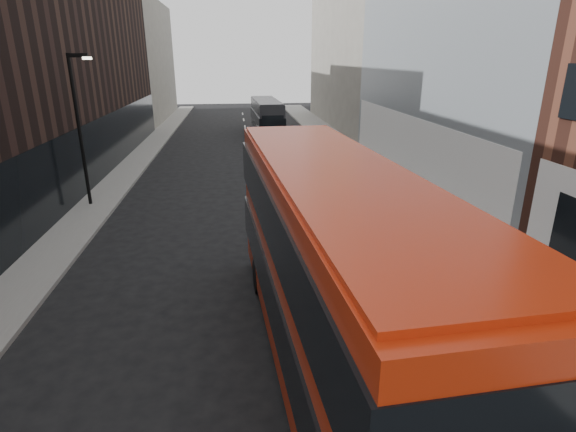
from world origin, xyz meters
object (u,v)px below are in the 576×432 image
object	(u,v)px
car_b	(314,161)
red_bus	(333,262)
grey_bus	(267,116)
car_a	(344,197)
street_lamp	(80,121)
car_c	(302,146)

from	to	relation	value
car_b	red_bus	bearing A→B (deg)	-105.40
grey_bus	car_a	world-z (taller)	grey_bus
car_a	car_b	xyz separation A→B (m)	(-0.17, 7.51, 0.09)
street_lamp	car_a	distance (m)	12.87
car_c	street_lamp	bearing A→B (deg)	-129.44
grey_bus	car_a	distance (m)	23.65
red_bus	car_c	xyz separation A→B (m)	(3.00, 24.52, -2.07)
red_bus	car_c	distance (m)	24.79
grey_bus	car_b	world-z (taller)	grey_bus
grey_bus	car_b	bearing A→B (deg)	-85.57
car_a	car_c	world-z (taller)	car_a
grey_bus	red_bus	bearing A→B (deg)	-93.85
car_a	car_c	size ratio (longest dim) A/B	0.90
car_c	car_a	bearing A→B (deg)	-81.91
street_lamp	car_c	world-z (taller)	street_lamp
car_a	car_b	distance (m)	7.51
car_b	car_c	world-z (taller)	car_b
street_lamp	red_bus	size ratio (longest dim) A/B	0.57
red_bus	car_a	world-z (taller)	red_bus
red_bus	car_b	size ratio (longest dim) A/B	2.63
street_lamp	car_b	world-z (taller)	street_lamp
car_b	car_c	xyz separation A→B (m)	(0.11, 5.75, -0.13)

